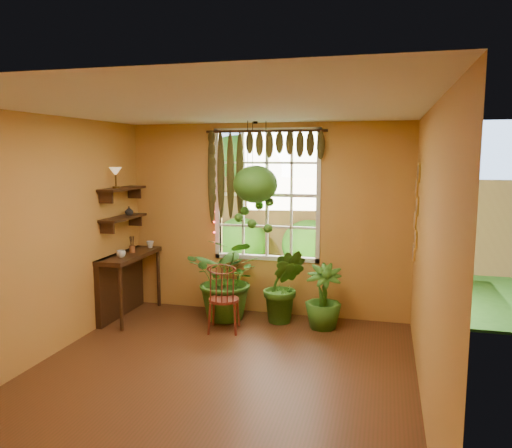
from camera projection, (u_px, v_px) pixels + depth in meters
The scene contains 23 objects.
floor at pixel (215, 379), 5.07m from camera, with size 4.50×4.50×0.00m, color #562C18.
ceiling at pixel (211, 108), 4.69m from camera, with size 4.50×4.50×0.00m, color silver.
wall_back at pixel (266, 220), 7.03m from camera, with size 4.00×4.00×0.00m, color #C38A42.
wall_left at pixel (38, 240), 5.38m from camera, with size 4.50×4.50×0.00m, color #C38A42.
wall_right at pixel (428, 260), 4.38m from camera, with size 4.50×4.50×0.00m, color #C38A42.
window at pixel (267, 195), 7.01m from camera, with size 1.52×0.10×1.86m.
valance_vine at pixel (259, 154), 6.84m from camera, with size 1.70×0.12×1.10m.
string_lights at pixel (214, 191), 7.11m from camera, with size 0.03×0.03×1.54m, color #FF2633, non-canonical shape.
wall_plates at pixel (416, 214), 6.07m from camera, with size 0.04×0.32×1.10m, color beige, non-canonical shape.
counter_ledge at pixel (123, 277), 7.00m from camera, with size 0.40×1.20×0.90m.
shelf_lower at pixel (123, 218), 6.87m from camera, with size 0.25×0.90×0.04m, color #3D2610.
shelf_upper at pixel (122, 189), 6.82m from camera, with size 0.25×0.90×0.04m, color #3D2610.
backyard at pixel (323, 197), 11.41m from camera, with size 14.00×10.00×12.00m.
windsor_chair at pixel (224, 308), 6.41m from camera, with size 0.46×0.48×1.05m.
potted_plant_left at pixel (229, 278), 6.84m from camera, with size 1.05×0.91×1.17m, color #225316.
potted_plant_mid at pixel (284, 286), 6.71m from camera, with size 0.56×0.45×1.02m, color #225316.
potted_plant_right at pixel (323, 297), 6.51m from camera, with size 0.47×0.47×0.85m, color #225316.
hanging_basket at pixel (255, 188), 6.66m from camera, with size 0.59×0.59×1.49m.
cup_a at pixel (121, 254), 6.66m from camera, with size 0.12×0.12×0.10m, color silver.
cup_b at pixel (150, 244), 7.34m from camera, with size 0.11×0.11×0.10m, color beige.
brush_jar at pixel (132, 244), 6.98m from camera, with size 0.08×0.08×0.30m.
shelf_vase at pixel (129, 211), 7.01m from camera, with size 0.12×0.12×0.12m, color #B2AD99.
tiffany_lamp at pixel (116, 173), 6.60m from camera, with size 0.17×0.17×0.28m.
Camera 1 is at (1.62, -4.53, 2.27)m, focal length 35.00 mm.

